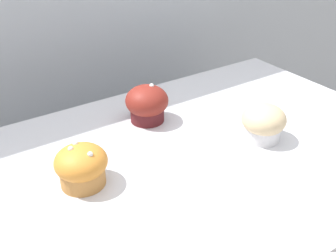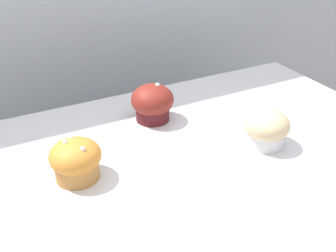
# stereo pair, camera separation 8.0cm
# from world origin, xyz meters

# --- Properties ---
(wall_back) EXTENTS (3.20, 0.10, 1.80)m
(wall_back) POSITION_xyz_m (0.00, 0.60, 0.90)
(wall_back) COLOR #B2B7BC
(wall_back) RESTS_ON ground
(muffin_front_center) EXTENTS (0.09, 0.09, 0.08)m
(muffin_front_center) POSITION_xyz_m (-0.22, 0.03, 0.98)
(muffin_front_center) COLOR #C07F3E
(muffin_front_center) RESTS_ON display_counter
(muffin_back_left) EXTENTS (0.10, 0.10, 0.09)m
(muffin_back_left) POSITION_xyz_m (0.00, 0.16, 0.98)
(muffin_back_left) COLOR #53191C
(muffin_back_left) RESTS_ON display_counter
(muffin_back_right) EXTENTS (0.09, 0.09, 0.08)m
(muffin_back_right) POSITION_xyz_m (0.16, -0.04, 0.98)
(muffin_back_right) COLOR silver
(muffin_back_right) RESTS_ON display_counter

